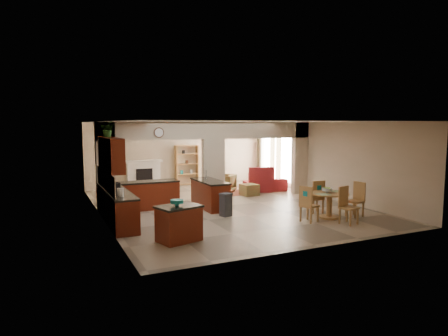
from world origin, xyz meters
name	(u,v)px	position (x,y,z in m)	size (l,w,h in m)	color
floor	(225,206)	(0.00, 0.00, 0.00)	(10.00, 10.00, 0.00)	gray
ceiling	(225,122)	(0.00, 0.00, 2.80)	(10.00, 10.00, 0.00)	white
wall_back	(178,154)	(0.00, 5.00, 1.40)	(8.00, 8.00, 0.00)	#C8B092
wall_front	(321,185)	(0.00, -5.00, 1.40)	(8.00, 8.00, 0.00)	#C8B092
wall_left	(100,170)	(-4.00, 0.00, 1.40)	(10.00, 10.00, 0.00)	#C8B092
wall_right	(322,160)	(4.00, 0.00, 1.40)	(10.00, 10.00, 0.00)	#C8B092
partition_left_pier	(106,166)	(-3.70, 1.00, 1.40)	(0.60, 0.25, 2.80)	#C8B092
partition_center_pier	(213,170)	(0.00, 1.00, 1.10)	(0.80, 0.25, 2.20)	#C8B092
partition_right_pier	(300,158)	(3.70, 1.00, 1.40)	(0.60, 0.25, 2.80)	#C8B092
partition_header	(213,131)	(0.00, 1.00, 2.50)	(8.00, 0.25, 0.60)	#C8B092
kitchen_counter	(129,201)	(-3.26, -0.25, 0.46)	(2.52, 3.29, 1.48)	#491A08
upper_cabinets	(110,154)	(-3.82, -0.80, 1.92)	(0.35, 2.40, 0.90)	#491A08
peninsula	(210,194)	(-0.60, -0.11, 0.46)	(0.70, 1.85, 0.91)	#491A08
wall_clock	(159,133)	(-2.00, 0.85, 2.45)	(0.34, 0.34, 0.03)	#502D1A
rug	(230,193)	(1.20, 2.10, 0.01)	(1.60, 1.30, 0.01)	brown
fireplace	(144,174)	(-1.60, 4.83, 0.61)	(1.60, 0.35, 1.20)	beige
shelving_unit	(187,165)	(0.35, 4.82, 0.90)	(1.00, 0.32, 1.80)	olive
window_a	(287,160)	(3.97, 2.30, 1.20)	(0.02, 0.90, 1.90)	white
window_b	(266,157)	(3.97, 4.00, 1.20)	(0.02, 0.90, 1.90)	white
glazed_door	(276,162)	(3.97, 3.15, 1.05)	(0.02, 0.70, 2.10)	white
drape_a_left	(294,161)	(3.93, 1.70, 1.20)	(0.10, 0.28, 2.30)	#402019
drape_a_right	(279,159)	(3.93, 2.90, 1.20)	(0.10, 0.28, 2.30)	#402019
drape_b_left	(273,158)	(3.93, 3.40, 1.20)	(0.10, 0.28, 2.30)	#402019
drape_b_right	(259,156)	(3.93, 4.60, 1.20)	(0.10, 0.28, 2.30)	#402019
ceiling_fan	(228,128)	(1.50, 3.00, 2.56)	(1.00, 1.00, 0.10)	white
kitchen_island	(179,223)	(-2.69, -3.23, 0.43)	(1.13, 0.94, 0.85)	#491A08
teal_bowl	(177,203)	(-2.74, -3.24, 0.92)	(0.30, 0.30, 0.14)	#127B7E
trash_can	(226,206)	(-0.62, -1.39, 0.32)	(0.30, 0.25, 0.64)	#2B2B2E
dining_table	(329,201)	(2.00, -2.88, 0.50)	(1.10, 1.10, 0.75)	olive
fruit_bowl	(327,190)	(1.94, -2.84, 0.83)	(0.29, 0.29, 0.16)	#77A824
sofa	(267,179)	(3.30, 2.82, 0.36)	(0.96, 2.46, 0.72)	maroon
chaise	(257,186)	(2.40, 2.07, 0.20)	(1.02, 0.83, 0.41)	maroon
armchair	(224,183)	(1.09, 2.43, 0.37)	(0.78, 0.80, 0.73)	maroon
ottoman	(249,190)	(1.68, 1.41, 0.21)	(0.59, 0.59, 0.43)	maroon
plant	(108,129)	(-3.82, -0.48, 2.59)	(0.40, 0.35, 0.44)	#1B4713
chair_north	(317,196)	(2.06, -2.22, 0.55)	(0.46, 0.46, 1.02)	olive
chair_east	(357,198)	(2.91, -3.01, 0.55)	(0.47, 0.47, 1.02)	olive
chair_south	(346,204)	(2.01, -3.57, 0.55)	(0.51, 0.51, 1.02)	olive
chair_west	(308,203)	(1.14, -3.01, 0.55)	(0.53, 0.53, 1.02)	olive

